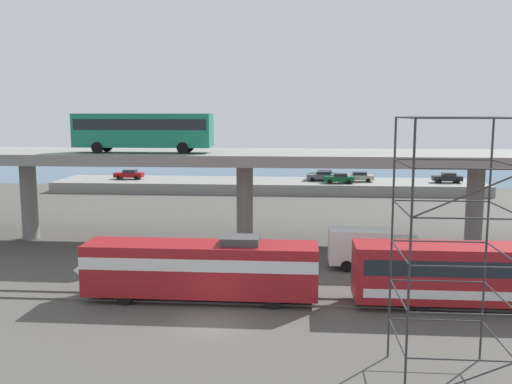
# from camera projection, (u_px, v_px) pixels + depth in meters

# --- Properties ---
(ground_plane) EXTENTS (260.00, 260.00, 0.00)m
(ground_plane) POSITION_uv_depth(u_px,v_px,m) (210.00, 324.00, 31.40)
(ground_plane) COLOR #4C4944
(rail_strip_near) EXTENTS (110.00, 0.12, 0.12)m
(rail_strip_near) POSITION_uv_depth(u_px,v_px,m) (218.00, 303.00, 34.65)
(rail_strip_near) COLOR #59544C
(rail_strip_near) RESTS_ON ground_plane
(rail_strip_far) EXTENTS (110.00, 0.12, 0.12)m
(rail_strip_far) POSITION_uv_depth(u_px,v_px,m) (222.00, 296.00, 36.04)
(rail_strip_far) COLOR #59544C
(rail_strip_far) RESTS_ON ground_plane
(train_locomotive) EXTENTS (15.73, 3.04, 4.18)m
(train_locomotive) POSITION_uv_depth(u_px,v_px,m) (189.00, 266.00, 35.19)
(train_locomotive) COLOR maroon
(train_locomotive) RESTS_ON ground_plane
(highway_overpass) EXTENTS (96.00, 10.71, 8.38)m
(highway_overpass) POSITION_uv_depth(u_px,v_px,m) (245.00, 161.00, 50.08)
(highway_overpass) COLOR gray
(highway_overpass) RESTS_ON ground_plane
(transit_bus_on_overpass) EXTENTS (12.00, 2.68, 3.40)m
(transit_bus_on_overpass) POSITION_uv_depth(u_px,v_px,m) (143.00, 129.00, 48.33)
(transit_bus_on_overpass) COLOR #197A56
(transit_bus_on_overpass) RESTS_ON highway_overpass
(service_truck_west) EXTENTS (6.80, 2.46, 3.04)m
(service_truck_west) POSITION_uv_depth(u_px,v_px,m) (371.00, 248.00, 42.39)
(service_truck_west) COLOR #9E998C
(service_truck_west) RESTS_ON ground_plane
(scaffolding_tower) EXTENTS (4.48, 4.48, 11.69)m
(scaffolding_tower) POSITION_uv_depth(u_px,v_px,m) (452.00, 244.00, 23.87)
(scaffolding_tower) COLOR #2D2D30
(scaffolding_tower) RESTS_ON ground_plane
(pier_parking_lot) EXTENTS (64.69, 10.82, 1.54)m
(pier_parking_lot) POSITION_uv_depth(u_px,v_px,m) (267.00, 185.00, 85.58)
(pier_parking_lot) COLOR gray
(pier_parking_lot) RESTS_ON ground_plane
(parked_car_0) EXTENTS (4.68, 1.82, 1.50)m
(parked_car_0) POSITION_uv_depth(u_px,v_px,m) (322.00, 176.00, 84.71)
(parked_car_0) COLOR #515459
(parked_car_0) RESTS_ON pier_parking_lot
(parked_car_1) EXTENTS (4.48, 1.86, 1.50)m
(parked_car_1) POSITION_uv_depth(u_px,v_px,m) (129.00, 174.00, 87.11)
(parked_car_1) COLOR maroon
(parked_car_1) RESTS_ON pier_parking_lot
(parked_car_2) EXTENTS (4.19, 1.88, 1.50)m
(parked_car_2) POSITION_uv_depth(u_px,v_px,m) (447.00, 178.00, 82.48)
(parked_car_2) COLOR black
(parked_car_2) RESTS_ON pier_parking_lot
(parked_car_3) EXTENTS (4.70, 1.91, 1.50)m
(parked_car_3) POSITION_uv_depth(u_px,v_px,m) (323.00, 174.00, 86.77)
(parked_car_3) COLOR #0C4C26
(parked_car_3) RESTS_ON pier_parking_lot
(parked_car_4) EXTENTS (4.67, 1.98, 1.50)m
(parked_car_4) POSITION_uv_depth(u_px,v_px,m) (358.00, 177.00, 83.88)
(parked_car_4) COLOR #9E998C
(parked_car_4) RESTS_ON pier_parking_lot
(parked_car_5) EXTENTS (4.37, 1.88, 1.50)m
(parked_car_5) POSITION_uv_depth(u_px,v_px,m) (339.00, 178.00, 81.94)
(parked_car_5) COLOR #0C4C26
(parked_car_5) RESTS_ON pier_parking_lot
(harbor_water) EXTENTS (140.00, 36.00, 0.01)m
(harbor_water) POSITION_uv_depth(u_px,v_px,m) (274.00, 174.00, 108.38)
(harbor_water) COLOR #385B7A
(harbor_water) RESTS_ON ground_plane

